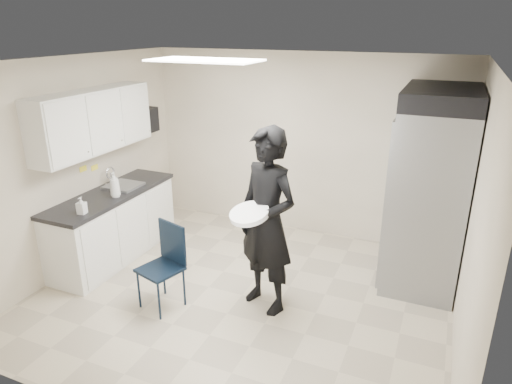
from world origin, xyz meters
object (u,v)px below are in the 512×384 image
at_px(folding_chair, 160,269).
at_px(man_tuxedo, 267,222).
at_px(commercial_fridge, 429,196).
at_px(lower_counter, 114,227).

relative_size(folding_chair, man_tuxedo, 0.46).
distance_m(commercial_fridge, folding_chair, 3.18).
height_order(folding_chair, man_tuxedo, man_tuxedo).
relative_size(commercial_fridge, folding_chair, 2.29).
distance_m(lower_counter, man_tuxedo, 2.36).
bearing_deg(commercial_fridge, folding_chair, -144.62).
height_order(commercial_fridge, folding_chair, commercial_fridge).
xyz_separation_m(commercial_fridge, man_tuxedo, (-1.51, -1.33, -0.05)).
xyz_separation_m(lower_counter, folding_chair, (1.23, -0.74, 0.03)).
bearing_deg(man_tuxedo, folding_chair, -132.86).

